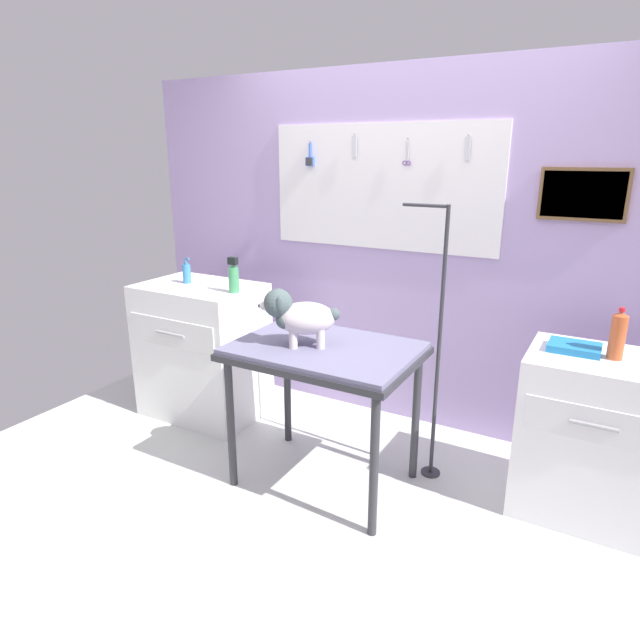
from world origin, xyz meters
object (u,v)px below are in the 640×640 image
(dog, at_px, (298,316))
(cabinet_right, at_px, (592,436))
(grooming_table, at_px, (325,360))
(grooming_arm, at_px, (436,358))
(soda_bottle, at_px, (618,335))
(spray_bottle_tall, at_px, (187,273))
(counter_left, at_px, (203,350))

(dog, relative_size, cabinet_right, 0.48)
(grooming_table, relative_size, grooming_arm, 0.63)
(grooming_arm, height_order, soda_bottle, grooming_arm)
(dog, height_order, spray_bottle_tall, dog)
(grooming_table, distance_m, grooming_arm, 0.61)
(spray_bottle_tall, xyz_separation_m, soda_bottle, (2.59, 0.09, -0.04))
(spray_bottle_tall, height_order, soda_bottle, spray_bottle_tall)
(soda_bottle, bearing_deg, counter_left, -177.75)
(dog, distance_m, spray_bottle_tall, 1.21)
(grooming_table, height_order, spray_bottle_tall, spray_bottle_tall)
(counter_left, relative_size, cabinet_right, 1.10)
(counter_left, relative_size, spray_bottle_tall, 5.31)
(grooming_table, bearing_deg, cabinet_right, 18.49)
(dog, bearing_deg, spray_bottle_tall, 160.32)
(grooming_table, distance_m, spray_bottle_tall, 1.34)
(grooming_arm, height_order, counter_left, grooming_arm)
(counter_left, height_order, soda_bottle, soda_bottle)
(grooming_arm, relative_size, dog, 3.80)
(grooming_arm, bearing_deg, dog, -145.62)
(dog, bearing_deg, soda_bottle, 18.89)
(grooming_arm, bearing_deg, spray_bottle_tall, -179.50)
(cabinet_right, bearing_deg, grooming_table, -161.51)
(grooming_table, xyz_separation_m, grooming_arm, (0.49, 0.36, -0.02))
(grooming_arm, xyz_separation_m, counter_left, (-1.65, -0.02, -0.25))
(cabinet_right, relative_size, soda_bottle, 3.36)
(grooming_arm, distance_m, cabinet_right, 0.85)
(soda_bottle, bearing_deg, cabinet_right, -172.67)
(grooming_arm, relative_size, cabinet_right, 1.82)
(dog, xyz_separation_m, cabinet_right, (1.42, 0.49, -0.55))
(grooming_table, xyz_separation_m, soda_bottle, (1.33, 0.44, 0.23))
(counter_left, height_order, spray_bottle_tall, spray_bottle_tall)
(counter_left, bearing_deg, grooming_arm, 0.81)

